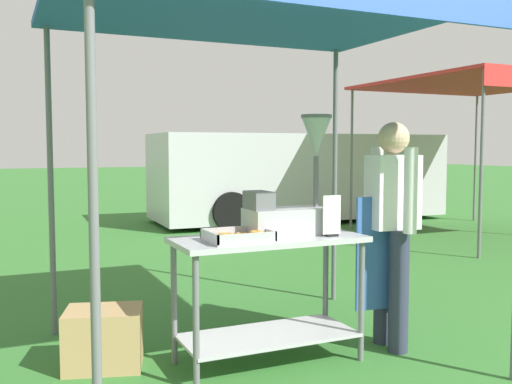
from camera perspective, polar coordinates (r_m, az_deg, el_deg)
ground_plane at (r=8.78m, az=-12.64°, el=-5.11°), size 70.00×70.00×0.00m
stall_canopy at (r=3.96m, az=0.63°, el=16.79°), size 2.70×2.29×2.38m
donut_cart at (r=3.87m, az=1.23°, el=-8.10°), size 1.26×0.56×0.85m
donut_tray at (r=3.63m, az=-1.77°, el=-4.50°), size 0.40×0.33×0.07m
donut_fryer at (r=3.91m, az=3.65°, el=-0.45°), size 0.61×0.28×0.81m
menu_sign at (r=3.86m, az=7.47°, el=-2.62°), size 0.13×0.05×0.27m
vendor at (r=4.21m, az=13.18°, el=-2.93°), size 0.46×0.54×1.61m
supply_crate at (r=4.02m, az=-14.76°, el=-13.73°), size 0.57×0.49×0.38m
van_silver at (r=11.46m, az=4.17°, el=1.60°), size 5.75×2.26×1.69m
neighbour_tent at (r=10.05m, az=21.40°, el=9.68°), size 3.07×3.18×2.49m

